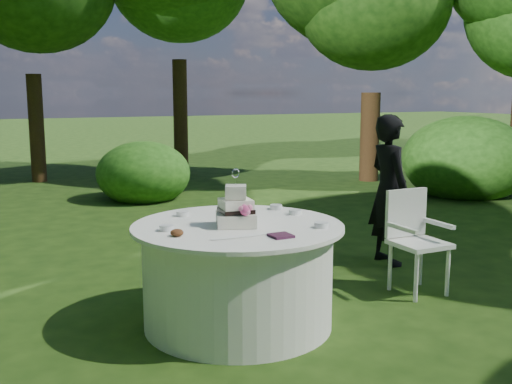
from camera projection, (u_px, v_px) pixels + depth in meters
ground at (238, 324)px, 4.52m from camera, size 80.00×80.00×0.00m
napkins at (281, 236)px, 4.00m from camera, size 0.14×0.14×0.02m
feather_plume at (242, 236)px, 4.01m from camera, size 0.48×0.07×0.01m
guest at (389, 190)px, 6.04m from camera, size 0.43×0.59×1.52m
table at (238, 274)px, 4.45m from camera, size 1.56×1.56×0.77m
cake at (236, 210)px, 4.32m from camera, size 0.36×0.36×0.42m
chair at (414, 233)px, 5.21m from camera, size 0.44×0.43×0.89m
votives at (249, 217)px, 4.57m from camera, size 1.19×0.93×0.04m
petal_cups at (216, 218)px, 4.48m from camera, size 0.92×0.72×0.05m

